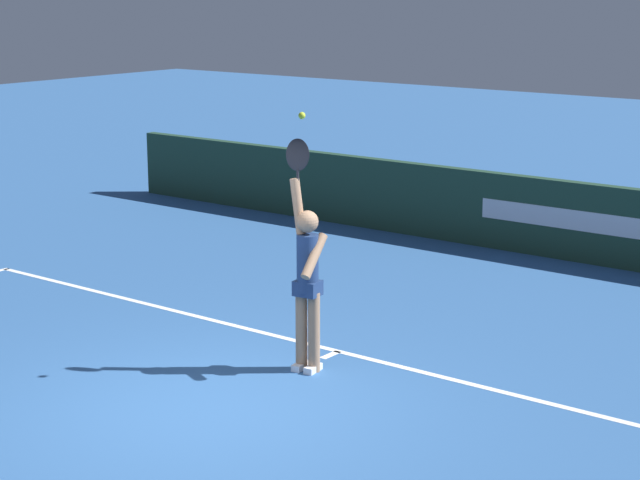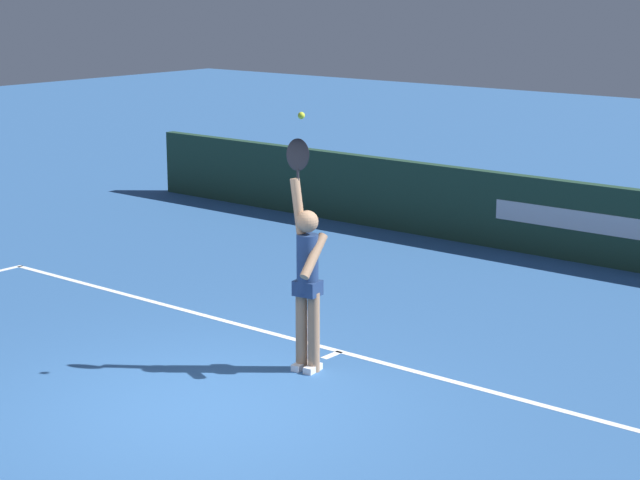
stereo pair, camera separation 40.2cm
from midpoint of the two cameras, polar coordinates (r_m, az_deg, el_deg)
name	(u,v)px [view 2 (the right image)]	position (r m, az deg, el deg)	size (l,w,h in m)	color
ground_plane	(205,407)	(10.96, -4.89, -8.58)	(60.00, 60.00, 0.00)	#2D5991
court_lines	(143,432)	(10.44, -8.03, -9.79)	(12.04, 6.02, 0.00)	white
back_wall	(569,221)	(16.83, 13.39, 0.98)	(17.18, 0.19, 1.18)	#203D2C
tennis_player	(307,276)	(11.60, 0.32, -1.88)	(0.48, 0.45, 2.51)	#A07A5B
tennis_ball	(301,115)	(11.13, 0.07, 6.44)	(0.07, 0.07, 0.07)	#C8DC2C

